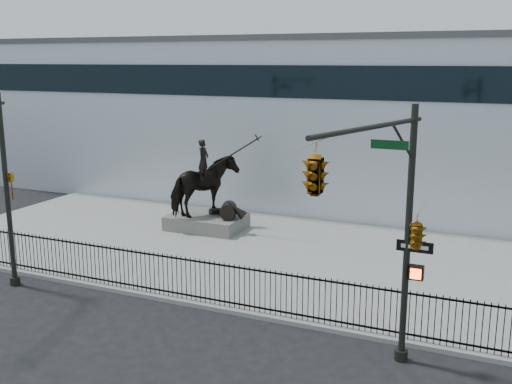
% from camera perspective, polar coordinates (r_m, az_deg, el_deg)
% --- Properties ---
extents(ground, '(120.00, 120.00, 0.00)m').
position_cam_1_polar(ground, '(19.61, -7.50, -11.93)').
color(ground, black).
rests_on(ground, ground).
extents(plaza, '(30.00, 12.00, 0.15)m').
position_cam_1_polar(plaza, '(25.40, 0.70, -5.85)').
color(plaza, gray).
rests_on(plaza, ground).
extents(building, '(44.00, 14.00, 9.00)m').
position_cam_1_polar(building, '(36.60, 8.75, 6.77)').
color(building, silver).
rests_on(building, ground).
extents(picket_fence, '(22.10, 0.10, 1.50)m').
position_cam_1_polar(picket_fence, '(20.25, -5.73, -8.30)').
color(picket_fence, black).
rests_on(picket_fence, plaza).
extents(statue_plinth, '(3.54, 2.45, 0.66)m').
position_cam_1_polar(statue_plinth, '(28.73, -4.73, -2.86)').
color(statue_plinth, '#5F5D57').
rests_on(statue_plinth, plaza).
extents(equestrian_statue, '(4.51, 2.81, 3.82)m').
position_cam_1_polar(equestrian_statue, '(28.30, -4.67, 0.47)').
color(equestrian_statue, black).
rests_on(equestrian_statue, statue_plinth).
extents(traffic_signal_right, '(2.17, 6.86, 7.00)m').
position_cam_1_polar(traffic_signal_right, '(13.89, 10.84, -1.16)').
color(traffic_signal_right, black).
rests_on(traffic_signal_right, ground).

